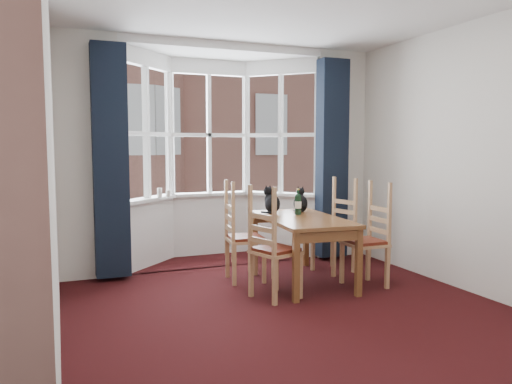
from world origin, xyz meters
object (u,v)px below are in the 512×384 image
chair_right_near (372,243)px  chair_right_far (339,232)px  cat_right (301,202)px  candle_short (168,194)px  dining_table (302,225)px  candle_tall (160,193)px  chair_left_near (269,253)px  wine_bottle (298,203)px  chair_left_far (237,240)px  cat_left (272,202)px

chair_right_near → chair_right_far: 0.70m
cat_right → candle_short: (-1.40, 1.00, 0.06)m
chair_right_far → cat_right: size_ratio=2.97×
dining_table → candle_tall: candle_tall is taller
cat_right → candle_tall: 1.80m
chair_right_near → cat_right: 1.02m
chair_left_near → wine_bottle: 1.02m
chair_left_far → cat_right: size_ratio=2.97×
chair_left_far → chair_right_far: 1.31m
wine_bottle → cat_right: bearing=56.7°
chair_left_far → chair_right_far: bearing=-0.5°
chair_right_far → chair_left_near: bearing=-149.1°
chair_left_near → wine_bottle: bearing=45.6°
candle_tall → cat_right: bearing=-32.8°
chair_left_near → cat_left: bearing=64.7°
dining_table → cat_left: cat_left is taller
chair_right_far → cat_left: 0.93m
chair_left_near → candle_tall: size_ratio=7.70×
chair_left_near → chair_right_near: size_ratio=1.00×
chair_left_near → wine_bottle: size_ratio=3.05×
chair_right_near → candle_short: size_ratio=10.63×
chair_left_far → cat_right: (0.85, 0.12, 0.38)m
cat_left → wine_bottle: size_ratio=1.11×
chair_right_near → cat_right: (-0.45, 0.83, 0.38)m
chair_right_far → cat_left: cat_left is taller
cat_right → wine_bottle: bearing=-123.3°
wine_bottle → candle_short: wine_bottle is taller
chair_left_far → candle_tall: size_ratio=7.70×
cat_left → wine_bottle: bearing=-46.6°
chair_right_near → wine_bottle: (-0.59, 0.62, 0.39)m
chair_left_far → chair_right_far: same height
dining_table → chair_right_near: (0.65, -0.40, -0.18)m
chair_right_far → candle_tall: (-1.97, 1.10, 0.46)m
candle_tall → wine_bottle: bearing=-40.9°
dining_table → candle_short: (-1.20, 1.43, 0.27)m
dining_table → chair_left_near: 0.78m
chair_left_near → cat_left: cat_left is taller
dining_table → chair_left_far: chair_left_far is taller
wine_bottle → candle_tall: bearing=139.1°
cat_right → candle_tall: bearing=147.2°
chair_left_near → chair_right_near: bearing=2.5°
chair_left_near → chair_left_far: size_ratio=1.00×
chair_left_far → wine_bottle: bearing=-7.7°
chair_right_near → candle_tall: bearing=137.5°
dining_table → chair_right_far: size_ratio=1.65×
chair_right_far → cat_right: bearing=164.2°
candle_short → chair_left_near: bearing=-72.3°
chair_left_near → candle_short: bearing=107.7°
cat_left → candle_tall: size_ratio=2.80×
chair_right_near → candle_tall: 2.70m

